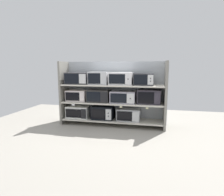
# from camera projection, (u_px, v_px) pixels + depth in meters

# --- Properties ---
(ground) EXTENTS (6.38, 6.00, 0.02)m
(ground) POSITION_uv_depth(u_px,v_px,m) (101.00, 140.00, 3.63)
(ground) COLOR gray
(back_panel) EXTENTS (2.58, 0.04, 1.51)m
(back_panel) POSITION_uv_depth(u_px,v_px,m) (114.00, 92.00, 4.73)
(back_panel) COLOR #9EA3A8
(back_panel) RESTS_ON ground
(upright_left) EXTENTS (0.05, 0.50, 1.51)m
(upright_left) POSITION_uv_depth(u_px,v_px,m) (64.00, 92.00, 4.72)
(upright_left) COLOR gray
(upright_left) RESTS_ON ground
(upright_right) EXTENTS (0.05, 0.50, 1.51)m
(upright_right) POSITION_uv_depth(u_px,v_px,m) (165.00, 95.00, 4.22)
(upright_right) COLOR gray
(upright_right) RESTS_ON ground
(shelf_0) EXTENTS (2.38, 0.50, 0.03)m
(shelf_0) POSITION_uv_depth(u_px,v_px,m) (112.00, 120.00, 4.57)
(shelf_0) COLOR beige
(shelf_0) RESTS_ON ground
(microwave_0) EXTENTS (0.55, 0.38, 0.29)m
(microwave_0) POSITION_uv_depth(u_px,v_px,m) (79.00, 112.00, 4.72)
(microwave_0) COLOR silver
(microwave_0) RESTS_ON shelf_0
(microwave_1) EXTENTS (0.51, 0.38, 0.32)m
(microwave_1) POSITION_uv_depth(u_px,v_px,m) (103.00, 112.00, 4.59)
(microwave_1) COLOR black
(microwave_1) RESTS_ON shelf_0
(microwave_2) EXTENTS (0.54, 0.34, 0.28)m
(microwave_2) POSITION_uv_depth(u_px,v_px,m) (128.00, 115.00, 4.46)
(microwave_2) COLOR #9FA1A6
(microwave_2) RESTS_ON shelf_0
(shelf_1) EXTENTS (2.38, 0.50, 0.03)m
(shelf_1) POSITION_uv_depth(u_px,v_px,m) (112.00, 103.00, 4.51)
(shelf_1) COLOR beige
(microwave_3) EXTENTS (0.50, 0.33, 0.26)m
(microwave_3) POSITION_uv_depth(u_px,v_px,m) (77.00, 96.00, 4.66)
(microwave_3) COLOR silver
(microwave_3) RESTS_ON shelf_1
(microwave_4) EXTENTS (0.53, 0.38, 0.29)m
(microwave_4) POSITION_uv_depth(u_px,v_px,m) (99.00, 96.00, 4.54)
(microwave_4) COLOR #2F2D2D
(microwave_4) RESTS_ON shelf_1
(microwave_5) EXTENTS (0.57, 0.42, 0.27)m
(microwave_5) POSITION_uv_depth(u_px,v_px,m) (123.00, 97.00, 4.42)
(microwave_5) COLOR #9F9BAA
(microwave_5) RESTS_ON shelf_1
(microwave_6) EXTENTS (0.51, 0.34, 0.32)m
(microwave_6) POSITION_uv_depth(u_px,v_px,m) (149.00, 97.00, 4.30)
(microwave_6) COLOR #312C37
(microwave_6) RESTS_ON shelf_1
(price_tag_0) EXTENTS (0.08, 0.00, 0.03)m
(price_tag_0) POSITION_uv_depth(u_px,v_px,m) (73.00, 105.00, 4.45)
(price_tag_0) COLOR white
(price_tag_1) EXTENTS (0.06, 0.00, 0.04)m
(price_tag_1) POSITION_uv_depth(u_px,v_px,m) (121.00, 107.00, 4.21)
(price_tag_1) COLOR beige
(price_tag_2) EXTENTS (0.05, 0.00, 0.04)m
(price_tag_2) POSITION_uv_depth(u_px,v_px,m) (147.00, 108.00, 4.09)
(price_tag_2) COLOR beige
(shelf_2) EXTENTS (2.38, 0.50, 0.03)m
(shelf_2) POSITION_uv_depth(u_px,v_px,m) (112.00, 85.00, 4.44)
(shelf_2) COLOR beige
(microwave_7) EXTENTS (0.56, 0.39, 0.28)m
(microwave_7) POSITION_uv_depth(u_px,v_px,m) (78.00, 78.00, 4.59)
(microwave_7) COLOR #323336
(microwave_7) RESTS_ON shelf_2
(microwave_8) EXTENTS (0.45, 0.41, 0.30)m
(microwave_8) POSITION_uv_depth(u_px,v_px,m) (99.00, 78.00, 4.48)
(microwave_8) COLOR #B8BABD
(microwave_8) RESTS_ON shelf_2
(microwave_9) EXTENTS (0.53, 0.38, 0.29)m
(microwave_9) POSITION_uv_depth(u_px,v_px,m) (121.00, 79.00, 4.37)
(microwave_9) COLOR silver
(microwave_9) RESTS_ON shelf_2
(microwave_10) EXTENTS (0.44, 0.35, 0.27)m
(microwave_10) POSITION_uv_depth(u_px,v_px,m) (144.00, 79.00, 4.26)
(microwave_10) COLOR #2C2D32
(microwave_10) RESTS_ON shelf_2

